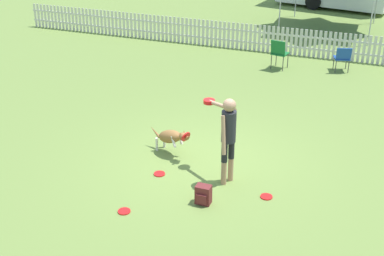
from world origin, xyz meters
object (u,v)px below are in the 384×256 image
Objects in this scene: handler_person at (227,130)px; backpack_on_grass at (203,195)px; frisbee_midfield at (124,211)px; leaping_dog at (171,137)px; frisbee_near_dog at (159,174)px; folding_chair_center at (343,57)px; frisbee_near_handler at (266,197)px; folding_chair_blue_left at (279,52)px.

handler_person reaches higher than backpack_on_grass.
backpack_on_grass is (1.24, 0.76, 0.17)m from frisbee_midfield.
leaping_dog reaches higher than backpack_on_grass.
leaping_dog is 4.98× the size of frisbee_near_dog.
folding_chair_center is at bearing 79.37° from backpack_on_grass.
leaping_dog is 2.33m from frisbee_midfield.
frisbee_near_dog is at bearing 53.43° from folding_chair_center.
leaping_dog is at bearing 158.19° from frisbee_near_handler.
backpack_on_grass is at bearing 31.63° from frisbee_midfield.
frisbee_near_handler is 7.26m from folding_chair_blue_left.
folding_chair_center is (0.49, 7.58, 0.45)m from frisbee_near_handler.
frisbee_near_dog is at bearing 150.58° from backpack_on_grass.
leaping_dog reaches higher than frisbee_near_handler.
folding_chair_center reaches higher than frisbee_near_dog.
folding_chair_center is at bearing -155.24° from folding_chair_blue_left.
handler_person is 7.73× the size of frisbee_near_handler.
folding_chair_center reaches higher than frisbee_midfield.
leaping_dog is 3.08× the size of backpack_on_grass.
folding_chair_center is at bearing 13.63° from handler_person.
backpack_on_grass is (1.28, -1.54, -0.24)m from leaping_dog.
folding_chair_blue_left reaches higher than frisbee_near_dog.
handler_person is 1.55× the size of leaping_dog.
backpack_on_grass is at bearing -149.88° from frisbee_near_handler.
frisbee_near_handler is 2.66m from frisbee_midfield.
handler_person is at bearing 90.35° from leaping_dog.
frisbee_near_dog is 0.62× the size of backpack_on_grass.
folding_chair_blue_left is (-0.46, 6.82, -0.55)m from handler_person.
handler_person is at bearing 161.90° from frisbee_near_handler.
frisbee_midfield is at bearing 94.36° from folding_chair_blue_left.
handler_person is at bearing 62.48° from folding_chair_center.
handler_person is at bearing 80.40° from backpack_on_grass.
handler_person is 1.74m from frisbee_near_dog.
folding_chair_blue_left is (-1.35, 7.11, 0.55)m from frisbee_near_handler.
leaping_dog is 0.97m from frisbee_near_dog.
frisbee_midfield is (0.04, -2.30, -0.41)m from leaping_dog.
folding_chair_blue_left is 1.20× the size of folding_chair_center.
backpack_on_grass is at bearing 64.18° from leaping_dog.
backpack_on_grass is (-1.04, -0.61, 0.17)m from frisbee_near_handler.
backpack_on_grass reaches higher than frisbee_near_dog.
frisbee_near_dog is at bearing 124.48° from handler_person.
frisbee_near_dog is (-1.33, -0.24, -1.11)m from handler_person.
handler_person is 7.73× the size of frisbee_near_dog.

